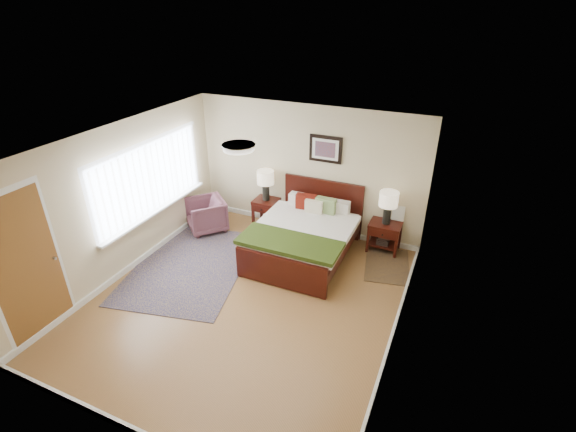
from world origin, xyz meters
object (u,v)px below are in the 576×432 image
object	(u,v)px
lamp_right	(388,202)
armchair	(206,215)
rug_persian	(190,266)
nightstand_right	(384,234)
bed	(304,231)
lamp_left	(266,180)
nightstand_left	(266,206)

from	to	relation	value
lamp_right	armchair	xyz separation A→B (m)	(-3.42, -0.66, -0.66)
lamp_right	rug_persian	distance (m)	3.65
nightstand_right	lamp_right	world-z (taller)	lamp_right
bed	rug_persian	xyz separation A→B (m)	(-1.70, -1.11, -0.50)
nightstand_right	armchair	size ratio (longest dim) A/B	0.78
bed	lamp_left	xyz separation A→B (m)	(-1.14, 0.78, 0.49)
nightstand_right	lamp_left	bearing A→B (deg)	179.70
armchair	rug_persian	world-z (taller)	armchair
nightstand_left	nightstand_right	xyz separation A→B (m)	(2.41, 0.01, -0.10)
bed	nightstand_left	distance (m)	1.37
nightstand_left	lamp_right	bearing A→B (deg)	0.48
nightstand_right	armchair	xyz separation A→B (m)	(-3.42, -0.65, -0.02)
lamp_left	armchair	world-z (taller)	lamp_left
armchair	lamp_right	bearing A→B (deg)	52.73
lamp_left	armchair	bearing A→B (deg)	-146.91
bed	nightstand_left	world-z (taller)	bed
lamp_right	nightstand_left	bearing A→B (deg)	-179.52
nightstand_left	lamp_right	size ratio (longest dim) A/B	0.93
armchair	nightstand_left	bearing A→B (deg)	74.07
rug_persian	lamp_left	bearing A→B (deg)	61.12
nightstand_left	lamp_left	bearing A→B (deg)	90.00
rug_persian	lamp_right	bearing A→B (deg)	20.18
nightstand_left	nightstand_right	world-z (taller)	nightstand_left
bed	lamp_right	xyz separation A→B (m)	(1.27, 0.78, 0.48)
nightstand_left	lamp_right	xyz separation A→B (m)	(2.41, 0.02, 0.54)
lamp_right	armchair	size ratio (longest dim) A/B	0.84
bed	lamp_left	size ratio (longest dim) A/B	3.35
nightstand_left	lamp_left	size ratio (longest dim) A/B	0.93
armchair	lamp_left	bearing A→B (deg)	74.88
lamp_left	nightstand_left	bearing A→B (deg)	-90.00
lamp_left	lamp_right	bearing A→B (deg)	0.00
bed	nightstand_right	world-z (taller)	bed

